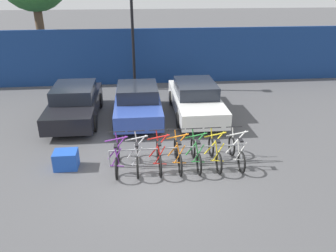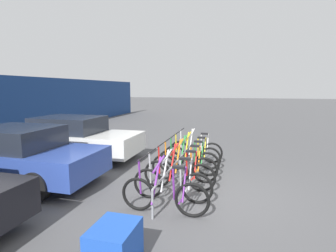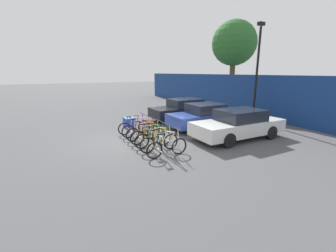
# 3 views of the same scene
# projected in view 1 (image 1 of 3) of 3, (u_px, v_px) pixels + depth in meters

# --- Properties ---
(ground_plane) EXTENTS (120.00, 120.00, 0.00)m
(ground_plane) POSITION_uv_depth(u_px,v_px,m) (158.00, 176.00, 9.54)
(ground_plane) COLOR #4C4C4F
(hoarding_wall) EXTENTS (36.00, 0.16, 2.93)m
(hoarding_wall) POSITION_uv_depth(u_px,v_px,m) (145.00, 57.00, 17.56)
(hoarding_wall) COLOR navy
(hoarding_wall) RESTS_ON ground
(bike_rack) EXTENTS (4.19, 0.04, 0.57)m
(bike_rack) POSITION_uv_depth(u_px,v_px,m) (177.00, 149.00, 10.01)
(bike_rack) COLOR gray
(bike_rack) RESTS_ON ground
(bicycle_purple) EXTENTS (0.68, 1.71, 1.05)m
(bicycle_purple) POSITION_uv_depth(u_px,v_px,m) (117.00, 158.00, 9.75)
(bicycle_purple) COLOR black
(bicycle_purple) RESTS_ON ground
(bicycle_silver) EXTENTS (0.68, 1.71, 1.05)m
(bicycle_silver) POSITION_uv_depth(u_px,v_px,m) (137.00, 157.00, 9.81)
(bicycle_silver) COLOR black
(bicycle_silver) RESTS_ON ground
(bicycle_red) EXTENTS (0.68, 1.71, 1.05)m
(bicycle_red) POSITION_uv_depth(u_px,v_px,m) (159.00, 156.00, 9.87)
(bicycle_red) COLOR black
(bicycle_red) RESTS_ON ground
(bicycle_orange) EXTENTS (0.68, 1.71, 1.05)m
(bicycle_orange) POSITION_uv_depth(u_px,v_px,m) (178.00, 155.00, 9.92)
(bicycle_orange) COLOR black
(bicycle_orange) RESTS_ON ground
(bicycle_green) EXTENTS (0.68, 1.71, 1.05)m
(bicycle_green) POSITION_uv_depth(u_px,v_px,m) (196.00, 154.00, 9.97)
(bicycle_green) COLOR black
(bicycle_green) RESTS_ON ground
(bicycle_yellow) EXTENTS (0.68, 1.71, 1.05)m
(bicycle_yellow) POSITION_uv_depth(u_px,v_px,m) (215.00, 153.00, 10.02)
(bicycle_yellow) COLOR black
(bicycle_yellow) RESTS_ON ground
(bicycle_white) EXTENTS (0.68, 1.71, 1.05)m
(bicycle_white) POSITION_uv_depth(u_px,v_px,m) (237.00, 152.00, 10.09)
(bicycle_white) COLOR black
(bicycle_white) RESTS_ON ground
(car_black) EXTENTS (1.91, 4.41, 1.40)m
(car_black) POSITION_uv_depth(u_px,v_px,m) (75.00, 103.00, 13.23)
(car_black) COLOR black
(car_black) RESTS_ON ground
(car_blue) EXTENTS (1.91, 4.05, 1.40)m
(car_blue) POSITION_uv_depth(u_px,v_px,m) (138.00, 103.00, 13.26)
(car_blue) COLOR #2D479E
(car_blue) RESTS_ON ground
(car_white) EXTENTS (1.91, 4.57, 1.40)m
(car_white) POSITION_uv_depth(u_px,v_px,m) (196.00, 99.00, 13.66)
(car_white) COLOR silver
(car_white) RESTS_ON ground
(lamp_post) EXTENTS (0.24, 0.44, 6.03)m
(lamp_post) POSITION_uv_depth(u_px,v_px,m) (132.00, 22.00, 15.83)
(lamp_post) COLOR black
(lamp_post) RESTS_ON ground
(cargo_crate) EXTENTS (0.70, 0.56, 0.55)m
(cargo_crate) POSITION_uv_depth(u_px,v_px,m) (66.00, 160.00, 9.87)
(cargo_crate) COLOR blue
(cargo_crate) RESTS_ON ground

